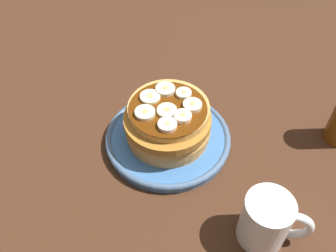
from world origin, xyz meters
The scene contains 12 objects.
ground_plane centered at (0.00, 0.00, -1.50)cm, with size 140.00×140.00×3.00cm, color #422616.
plate centered at (0.00, 0.00, 1.09)cm, with size 22.93×22.93×2.02cm.
pancake_stack centered at (0.09, -0.22, 5.24)cm, with size 15.73×15.67×7.22cm.
banana_slice_0 centered at (-0.30, -0.89, 9.09)cm, with size 3.40×3.40×0.77cm.
banana_slice_1 centered at (-3.52, 1.77, 9.08)cm, with size 3.55×3.55×0.74cm.
banana_slice_2 centered at (0.73, -4.07, 9.18)cm, with size 3.14×3.14×0.94cm.
banana_slice_3 centered at (1.99, 3.80, 9.13)cm, with size 2.77×2.77×0.83cm.
banana_slice_4 centered at (2.81, -1.77, 9.21)cm, with size 2.97×2.97×1.00cm.
banana_slice_5 centered at (-3.43, -2.16, 9.15)cm, with size 3.42×3.42×0.88cm.
banana_slice_6 centered at (3.95, 1.16, 9.18)cm, with size 3.23×3.23×0.94cm.
banana_slice_7 centered at (-1.33, 4.13, 9.17)cm, with size 3.47×3.47×0.91cm.
coffee_mug centered at (17.72, -15.19, 4.61)cm, with size 10.42×7.10×8.94cm.
Camera 1 is at (8.89, -42.94, 52.92)cm, focal length 39.51 mm.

